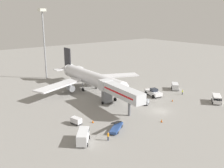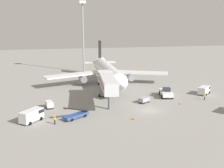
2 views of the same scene
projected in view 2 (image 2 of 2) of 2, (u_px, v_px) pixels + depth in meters
ground_plane at (149, 110)px, 62.04m from camera, size 300.00×300.00×0.00m
airplane_at_gate at (107, 71)px, 86.22m from camera, size 39.12×41.31×12.53m
jet_bridge at (107, 82)px, 66.85m from camera, size 5.04×17.56×6.80m
pushback_tug at (166, 92)px, 73.02m from camera, size 4.01×6.61×2.48m
belt_loader_truck at (76, 115)px, 56.87m from camera, size 5.59×4.56×2.87m
service_van_far_center at (32, 115)px, 54.90m from camera, size 4.76×5.14×2.37m
service_van_rear_left at (204, 90)px, 75.68m from camera, size 4.66×4.46×2.09m
baggage_cart_far_left at (144, 100)px, 67.69m from camera, size 2.92×2.55×1.33m
baggage_cart_mid_left at (49, 104)px, 63.55m from camera, size 1.95×2.84×1.59m
ground_crew_worker_foreground at (55, 119)px, 53.45m from camera, size 0.48×0.48×1.82m
ground_crew_worker_midground at (205, 96)px, 70.29m from camera, size 0.34×0.34×1.65m
safety_cone_alpha at (180, 103)px, 66.62m from camera, size 0.41×0.41×0.63m
safety_cone_bravo at (134, 118)px, 56.18m from camera, size 0.50×0.50×0.76m
safety_cone_charlie at (65, 108)px, 62.74m from camera, size 0.48×0.48×0.73m
apron_light_mast at (83, 24)px, 106.16m from camera, size 2.40×2.40×26.64m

